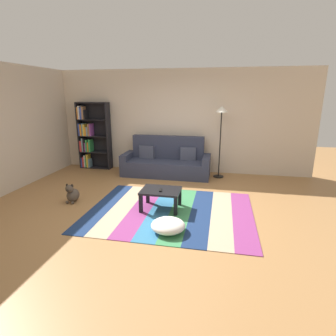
# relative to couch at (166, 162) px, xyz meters

# --- Properties ---
(ground_plane) EXTENTS (14.00, 14.00, 0.00)m
(ground_plane) POSITION_rel_couch_xyz_m (0.30, -2.02, -0.34)
(ground_plane) COLOR #9E7042
(back_wall) EXTENTS (6.80, 0.10, 2.70)m
(back_wall) POSITION_rel_couch_xyz_m (0.30, 0.53, 1.01)
(back_wall) COLOR beige
(back_wall) RESTS_ON ground_plane
(left_wall) EXTENTS (0.10, 5.50, 2.70)m
(left_wall) POSITION_rel_couch_xyz_m (-3.10, -1.27, 1.01)
(left_wall) COLOR beige
(left_wall) RESTS_ON ground_plane
(rug) EXTENTS (2.93, 2.32, 0.01)m
(rug) POSITION_rel_couch_xyz_m (0.54, -2.25, -0.33)
(rug) COLOR navy
(rug) RESTS_ON ground_plane
(couch) EXTENTS (2.26, 0.80, 1.00)m
(couch) POSITION_rel_couch_xyz_m (0.00, 0.00, 0.00)
(couch) COLOR #2D3347
(couch) RESTS_ON ground_plane
(bookshelf) EXTENTS (0.90, 0.28, 1.85)m
(bookshelf) POSITION_rel_couch_xyz_m (-2.24, 0.29, 0.57)
(bookshelf) COLOR black
(bookshelf) RESTS_ON ground_plane
(coffee_table) EXTENTS (0.71, 0.54, 0.37)m
(coffee_table) POSITION_rel_couch_xyz_m (0.34, -2.17, -0.02)
(coffee_table) COLOR black
(coffee_table) RESTS_ON rug
(pouf) EXTENTS (0.53, 0.51, 0.20)m
(pouf) POSITION_rel_couch_xyz_m (0.65, -3.00, -0.23)
(pouf) COLOR white
(pouf) RESTS_ON rug
(dog) EXTENTS (0.22, 0.35, 0.40)m
(dog) POSITION_rel_couch_xyz_m (-1.44, -2.18, -0.18)
(dog) COLOR #473D33
(dog) RESTS_ON ground_plane
(standing_lamp) EXTENTS (0.32, 0.32, 1.78)m
(standing_lamp) POSITION_rel_couch_xyz_m (1.35, 0.07, 1.15)
(standing_lamp) COLOR black
(standing_lamp) RESTS_ON ground_plane
(tv_remote) EXTENTS (0.07, 0.16, 0.02)m
(tv_remote) POSITION_rel_couch_xyz_m (0.35, -2.21, 0.05)
(tv_remote) COLOR black
(tv_remote) RESTS_ON coffee_table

